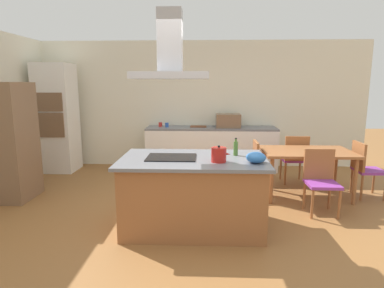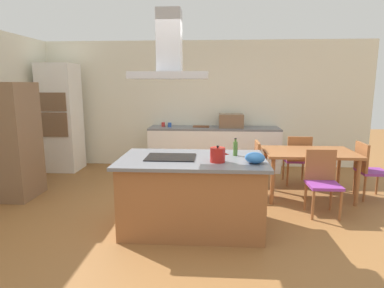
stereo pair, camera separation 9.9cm
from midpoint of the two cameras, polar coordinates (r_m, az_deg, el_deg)
ground at (r=5.65m, az=0.28°, el=-7.96°), size 16.00×16.00×0.00m
wall_back at (r=7.12m, az=0.80°, el=6.96°), size 7.20×0.10×2.70m
kitchen_island at (r=4.09m, az=-0.50°, el=-8.59°), size 1.78×1.09×0.90m
cooktop at (r=3.98m, az=-4.34°, el=-2.35°), size 0.60×0.44×0.01m
tea_kettle at (r=3.76m, az=4.01°, el=-1.89°), size 0.23×0.18×0.20m
olive_oil_bottle at (r=4.12m, az=7.03°, el=-0.72°), size 0.06×0.06×0.22m
mixing_bowl at (r=3.77m, az=10.47°, el=-2.35°), size 0.23×0.23×0.13m
back_counter at (r=6.87m, az=2.98°, el=-0.76°), size 2.71×0.62×0.90m
countertop_microwave at (r=6.79m, az=5.98°, el=4.10°), size 0.50×0.38×0.28m
coffee_mug_red at (r=6.93m, az=-6.00°, el=3.44°), size 0.08×0.08×0.09m
coffee_mug_blue at (r=6.85m, az=-4.86°, el=3.38°), size 0.08×0.08×0.09m
cutting_board at (r=6.85m, az=0.73°, el=3.11°), size 0.34×0.24×0.02m
wall_oven_stack at (r=7.24m, az=-23.03°, el=4.20°), size 0.70×0.66×2.20m
refrigerator at (r=5.83m, az=-30.68°, el=0.33°), size 0.80×0.73×1.82m
dining_table at (r=5.46m, az=19.08°, el=-1.95°), size 1.40×0.90×0.75m
chair_at_right_end at (r=5.83m, az=27.65°, el=-3.43°), size 0.42×0.42×0.89m
chair_facing_island at (r=4.89m, az=21.18°, el=-5.44°), size 0.42×0.42×0.89m
chair_at_left_end at (r=5.31m, az=9.45°, el=-3.62°), size 0.42×0.42×0.89m
chair_facing_back_wall at (r=6.12m, az=17.23°, el=-2.07°), size 0.42×0.42×0.89m
range_hood at (r=3.90m, az=-4.59°, el=15.05°), size 0.90×0.55×0.78m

